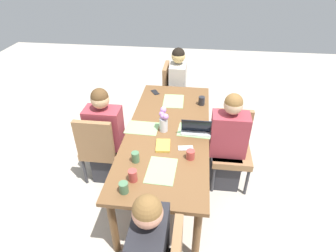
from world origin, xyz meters
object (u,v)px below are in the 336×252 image
at_px(person_near_left_mid, 227,147).
at_px(coffee_mug_far_left, 135,157).
at_px(dining_table, 168,135).
at_px(chair_head_right_left_far, 173,89).
at_px(chair_near_left_mid, 232,145).
at_px(phone_black, 155,92).
at_px(book_red_cover, 163,146).
at_px(coffee_mug_near_right, 190,155).
at_px(laptop_near_left_mid, 196,129).
at_px(coffee_mug_centre_left, 202,101).
at_px(chair_far_right_near, 100,146).
at_px(person_far_right_near, 106,140).
at_px(person_head_right_left_far, 178,90).
at_px(coffee_mug_near_left, 133,176).
at_px(coffee_mug_centre_right, 124,188).
at_px(phone_silver, 186,148).
at_px(flower_vase, 164,120).

height_order(person_near_left_mid, coffee_mug_far_left, person_near_left_mid).
bearing_deg(dining_table, chair_head_right_left_far, 3.46).
relative_size(chair_near_left_mid, person_near_left_mid, 0.75).
xyz_separation_m(person_near_left_mid, phone_black, (0.84, 0.95, 0.21)).
relative_size(dining_table, book_red_cover, 10.95).
bearing_deg(coffee_mug_far_left, coffee_mug_near_right, -78.61).
distance_m(laptop_near_left_mid, book_red_cover, 0.44).
xyz_separation_m(chair_near_left_mid, laptop_near_left_mid, (-0.12, 0.42, 0.27)).
relative_size(chair_near_left_mid, coffee_mug_centre_left, 8.20).
xyz_separation_m(person_near_left_mid, coffee_mug_centre_left, (0.57, 0.31, 0.26)).
bearing_deg(chair_far_right_near, chair_near_left_mid, -82.74).
height_order(dining_table, coffee_mug_near_right, coffee_mug_near_right).
distance_m(chair_far_right_near, person_far_right_near, 0.10).
distance_m(person_head_right_left_far, laptop_near_left_mid, 1.47).
relative_size(chair_head_right_left_far, coffee_mug_near_left, 8.20).
distance_m(coffee_mug_centre_left, coffee_mug_centre_right, 1.67).
height_order(coffee_mug_near_left, coffee_mug_far_left, coffee_mug_near_left).
height_order(coffee_mug_centre_left, phone_black, coffee_mug_centre_left).
bearing_deg(coffee_mug_centre_right, chair_near_left_mid, -43.08).
relative_size(person_head_right_left_far, book_red_cover, 5.97).
xyz_separation_m(person_far_right_near, coffee_mug_near_left, (-0.80, -0.52, 0.26)).
xyz_separation_m(laptop_near_left_mid, phone_silver, (-0.30, 0.09, -0.04)).
bearing_deg(phone_silver, person_near_left_mid, -152.20).
bearing_deg(coffee_mug_centre_right, person_far_right_near, 26.68).
distance_m(person_near_left_mid, chair_far_right_near, 1.46).
bearing_deg(coffee_mug_far_left, laptop_near_left_mid, -44.98).
relative_size(chair_far_right_near, phone_silver, 6.00).
bearing_deg(flower_vase, phone_silver, -137.82).
distance_m(flower_vase, book_red_cover, 0.31).
bearing_deg(chair_far_right_near, dining_table, -83.98).
bearing_deg(person_head_right_left_far, laptop_near_left_mid, -167.16).
bearing_deg(phone_black, coffee_mug_centre_left, -144.00).
xyz_separation_m(person_far_right_near, coffee_mug_centre_right, (-0.94, -0.47, 0.25)).
distance_m(chair_near_left_mid, coffee_mug_near_right, 0.78).
distance_m(coffee_mug_near_right, phone_black, 1.44).
height_order(coffee_mug_near_left, phone_silver, coffee_mug_near_left).
bearing_deg(person_far_right_near, dining_table, -89.35).
bearing_deg(coffee_mug_centre_right, person_head_right_left_far, -5.90).
relative_size(flower_vase, coffee_mug_near_left, 2.53).
distance_m(person_head_right_left_far, person_far_right_near, 1.58).
relative_size(person_near_left_mid, person_head_right_left_far, 1.00).
bearing_deg(book_red_cover, coffee_mug_near_left, 153.90).
height_order(chair_near_left_mid, person_near_left_mid, person_near_left_mid).
xyz_separation_m(coffee_mug_centre_left, phone_silver, (-0.92, 0.14, -0.05)).
distance_m(coffee_mug_near_left, phone_silver, 0.66).
distance_m(chair_head_right_left_far, phone_silver, 1.81).
height_order(chair_head_right_left_far, person_head_right_left_far, person_head_right_left_far).
distance_m(person_far_right_near, coffee_mug_centre_right, 1.08).
height_order(flower_vase, coffee_mug_near_right, flower_vase).
xyz_separation_m(coffee_mug_near_right, book_red_cover, (0.15, 0.28, -0.03)).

